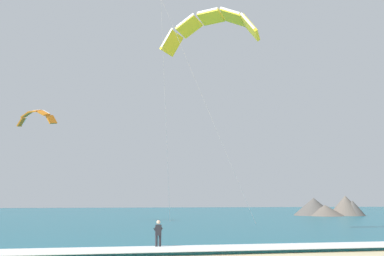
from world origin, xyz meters
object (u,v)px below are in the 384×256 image
kitesurfer (158,234)px  kite_distant (36,116)px  kite_primary (210,26)px  surfboard (158,250)px

kitesurfer → kite_distant: bearing=115.4°
kite_primary → kitesurfer: bearing=-126.9°
kite_distant → kitesurfer: bearing=-64.6°
kite_primary → kite_distant: kite_primary is taller
kite_primary → kite_distant: size_ratio=3.28×
kite_distant → surfboard: bearing=-64.6°
kite_primary → kite_distant: 26.54m
surfboard → kite_distant: size_ratio=0.28×
kite_distant → kite_primary: bearing=-50.2°
surfboard → kite_distant: kite_distant is taller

